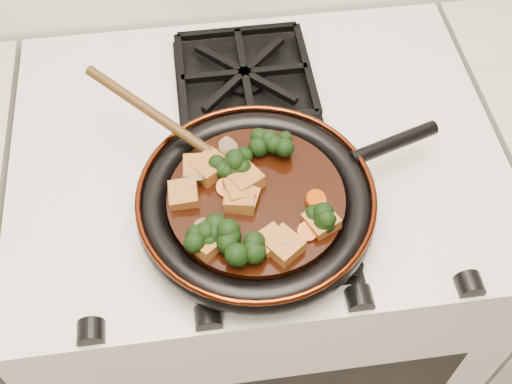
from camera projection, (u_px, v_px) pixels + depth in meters
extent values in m
cube|color=beige|center=(256.00, 281.00, 1.37)|extent=(0.76, 0.60, 0.90)
cylinder|color=black|center=(256.00, 207.00, 0.89)|extent=(0.30, 0.30, 0.01)
torus|color=black|center=(256.00, 204.00, 0.89)|extent=(0.33, 0.33, 0.04)
torus|color=#4A1A0A|center=(256.00, 195.00, 0.87)|extent=(0.33, 0.33, 0.01)
cylinder|color=black|center=(394.00, 143.00, 0.93)|extent=(0.14, 0.06, 0.02)
cylinder|color=black|center=(256.00, 201.00, 0.88)|extent=(0.24, 0.24, 0.02)
cube|color=brown|center=(245.00, 180.00, 0.88)|extent=(0.06, 0.06, 0.03)
cube|color=brown|center=(271.00, 241.00, 0.82)|extent=(0.05, 0.05, 0.02)
cube|color=brown|center=(209.00, 168.00, 0.89)|extent=(0.06, 0.06, 0.03)
cube|color=brown|center=(321.00, 221.00, 0.84)|extent=(0.05, 0.05, 0.03)
cube|color=brown|center=(284.00, 246.00, 0.82)|extent=(0.06, 0.06, 0.02)
cube|color=brown|center=(239.00, 192.00, 0.87)|extent=(0.04, 0.05, 0.03)
cube|color=brown|center=(244.00, 198.00, 0.86)|extent=(0.05, 0.04, 0.03)
cube|color=brown|center=(240.00, 200.00, 0.86)|extent=(0.05, 0.04, 0.03)
cube|color=brown|center=(198.00, 169.00, 0.89)|extent=(0.04, 0.04, 0.02)
cube|color=brown|center=(184.00, 195.00, 0.87)|extent=(0.04, 0.04, 0.03)
cube|color=brown|center=(206.00, 244.00, 0.82)|extent=(0.05, 0.05, 0.03)
cylinder|color=#B13D04|center=(308.00, 232.00, 0.83)|extent=(0.03, 0.03, 0.01)
cylinder|color=#B13D04|center=(221.00, 159.00, 0.90)|extent=(0.03, 0.03, 0.02)
cylinder|color=#B13D04|center=(227.00, 188.00, 0.88)|extent=(0.03, 0.03, 0.02)
cylinder|color=#B13D04|center=(316.00, 200.00, 0.86)|extent=(0.03, 0.03, 0.02)
cylinder|color=#7F6149|center=(204.00, 229.00, 0.83)|extent=(0.03, 0.04, 0.03)
cylinder|color=#7F6149|center=(229.00, 148.00, 0.91)|extent=(0.03, 0.03, 0.03)
cylinder|color=#7F6149|center=(195.00, 177.00, 0.88)|extent=(0.04, 0.03, 0.03)
cylinder|color=#7F6149|center=(286.00, 245.00, 0.82)|extent=(0.04, 0.03, 0.03)
ellipsoid|color=#3F270D|center=(223.00, 161.00, 0.90)|extent=(0.07, 0.07, 0.02)
cylinder|color=#3F270D|center=(155.00, 115.00, 0.91)|extent=(0.02, 0.02, 0.24)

